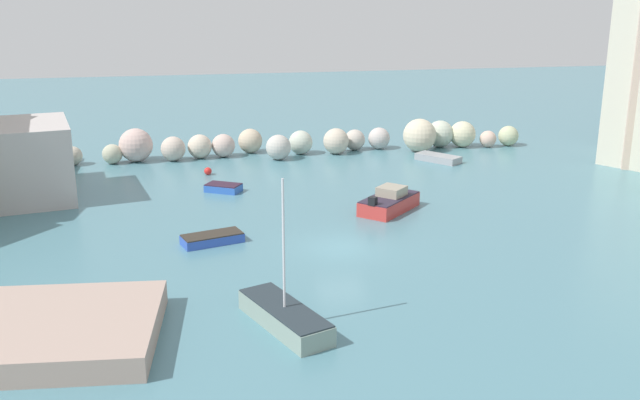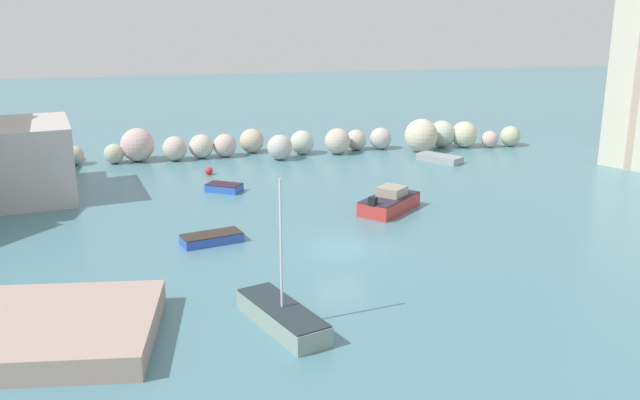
{
  "view_description": "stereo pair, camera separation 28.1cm",
  "coord_description": "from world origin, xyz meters",
  "px_view_note": "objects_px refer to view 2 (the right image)",
  "views": [
    {
      "loc": [
        -7.89,
        -33.79,
        12.7
      ],
      "look_at": [
        0.0,
        5.4,
        1.0
      ],
      "focal_mm": 40.58,
      "sensor_mm": 36.0,
      "label": 1
    },
    {
      "loc": [
        -7.62,
        -33.85,
        12.7
      ],
      "look_at": [
        0.0,
        5.4,
        1.0
      ],
      "focal_mm": 40.58,
      "sensor_mm": 36.0,
      "label": 2
    }
  ],
  "objects_px": {
    "stone_dock": "(61,329)",
    "moored_boat_1": "(389,202)",
    "moored_boat_3": "(224,188)",
    "moored_boat_5": "(282,316)",
    "moored_boat_2": "(212,238)",
    "moored_boat_0": "(440,158)",
    "channel_buoy": "(209,171)"
  },
  "relations": [
    {
      "from": "moored_boat_1",
      "to": "moored_boat_5",
      "type": "distance_m",
      "value": 16.37
    },
    {
      "from": "moored_boat_3",
      "to": "moored_boat_1",
      "type": "bearing_deg",
      "value": -2.9
    },
    {
      "from": "stone_dock",
      "to": "moored_boat_0",
      "type": "xyz_separation_m",
      "value": [
        24.09,
        25.22,
        -0.22
      ]
    },
    {
      "from": "stone_dock",
      "to": "moored_boat_1",
      "type": "xyz_separation_m",
      "value": [
        16.71,
        13.63,
        0.07
      ]
    },
    {
      "from": "moored_boat_1",
      "to": "moored_boat_3",
      "type": "relative_size",
      "value": 1.71
    },
    {
      "from": "stone_dock",
      "to": "channel_buoy",
      "type": "distance_m",
      "value": 25.36
    },
    {
      "from": "moored_boat_5",
      "to": "moored_boat_1",
      "type": "bearing_deg",
      "value": 127.85
    },
    {
      "from": "channel_buoy",
      "to": "moored_boat_3",
      "type": "distance_m",
      "value": 4.71
    },
    {
      "from": "channel_buoy",
      "to": "moored_boat_0",
      "type": "height_order",
      "value": "channel_buoy"
    },
    {
      "from": "channel_buoy",
      "to": "moored_boat_2",
      "type": "distance_m",
      "value": 14.58
    },
    {
      "from": "moored_boat_2",
      "to": "moored_boat_1",
      "type": "bearing_deg",
      "value": -177.09
    },
    {
      "from": "moored_boat_1",
      "to": "moored_boat_2",
      "type": "xyz_separation_m",
      "value": [
        -10.65,
        -3.71,
        -0.29
      ]
    },
    {
      "from": "moored_boat_2",
      "to": "moored_boat_3",
      "type": "xyz_separation_m",
      "value": [
        1.28,
        9.92,
        -0.0
      ]
    },
    {
      "from": "moored_boat_0",
      "to": "moored_boat_3",
      "type": "bearing_deg",
      "value": 71.0
    },
    {
      "from": "channel_buoy",
      "to": "moored_boat_5",
      "type": "bearing_deg",
      "value": -86.07
    },
    {
      "from": "moored_boat_2",
      "to": "moored_boat_5",
      "type": "distance_m",
      "value": 10.56
    },
    {
      "from": "moored_boat_0",
      "to": "moored_boat_2",
      "type": "bearing_deg",
      "value": 93.52
    },
    {
      "from": "moored_boat_0",
      "to": "moored_boat_5",
      "type": "distance_m",
      "value": 30.1
    },
    {
      "from": "moored_boat_2",
      "to": "moored_boat_5",
      "type": "height_order",
      "value": "moored_boat_5"
    },
    {
      "from": "moored_boat_5",
      "to": "moored_boat_3",
      "type": "bearing_deg",
      "value": 161.51
    },
    {
      "from": "stone_dock",
      "to": "moored_boat_1",
      "type": "height_order",
      "value": "moored_boat_1"
    },
    {
      "from": "stone_dock",
      "to": "moored_boat_3",
      "type": "bearing_deg",
      "value": 69.69
    },
    {
      "from": "channel_buoy",
      "to": "moored_boat_0",
      "type": "xyz_separation_m",
      "value": [
        17.51,
        0.73,
        -0.01
      ]
    },
    {
      "from": "moored_boat_1",
      "to": "channel_buoy",
      "type": "bearing_deg",
      "value": 88.33
    },
    {
      "from": "moored_boat_1",
      "to": "moored_boat_2",
      "type": "distance_m",
      "value": 11.28
    },
    {
      "from": "channel_buoy",
      "to": "moored_boat_1",
      "type": "relative_size",
      "value": 0.12
    },
    {
      "from": "moored_boat_5",
      "to": "channel_buoy",
      "type": "bearing_deg",
      "value": 162.77
    },
    {
      "from": "stone_dock",
      "to": "moored_boat_0",
      "type": "bearing_deg",
      "value": 46.31
    },
    {
      "from": "moored_boat_1",
      "to": "moored_boat_3",
      "type": "xyz_separation_m",
      "value": [
        -9.37,
        6.21,
        -0.29
      ]
    },
    {
      "from": "moored_boat_1",
      "to": "moored_boat_5",
      "type": "relative_size",
      "value": 0.73
    },
    {
      "from": "channel_buoy",
      "to": "moored_boat_1",
      "type": "distance_m",
      "value": 14.86
    },
    {
      "from": "moored_boat_2",
      "to": "moored_boat_3",
      "type": "bearing_deg",
      "value": -113.64
    }
  ]
}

